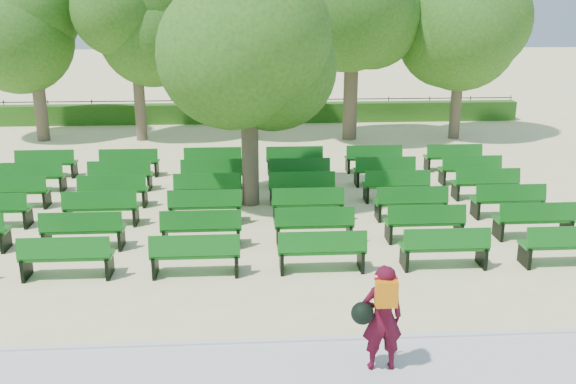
% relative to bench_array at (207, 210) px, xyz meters
% --- Properties ---
extents(ground, '(120.00, 120.00, 0.00)m').
position_rel_bench_array_xyz_m(ground, '(0.91, -0.80, -0.10)').
color(ground, beige).
extents(paving, '(30.00, 2.20, 0.06)m').
position_rel_bench_array_xyz_m(paving, '(0.91, -8.20, -0.07)').
color(paving, silver).
rests_on(paving, ground).
extents(curb, '(30.00, 0.12, 0.10)m').
position_rel_bench_array_xyz_m(curb, '(0.91, -7.05, -0.05)').
color(curb, silver).
rests_on(curb, ground).
extents(hedge, '(26.00, 0.70, 0.90)m').
position_rel_bench_array_xyz_m(hedge, '(0.91, 13.20, 0.35)').
color(hedge, '#285B17').
rests_on(hedge, ground).
extents(fence, '(26.00, 0.10, 1.02)m').
position_rel_bench_array_xyz_m(fence, '(0.91, 13.60, -0.10)').
color(fence, black).
rests_on(fence, ground).
extents(tree_line, '(21.80, 6.80, 7.04)m').
position_rel_bench_array_xyz_m(tree_line, '(0.91, 9.20, -0.10)').
color(tree_line, '#2F621A').
rests_on(tree_line, ground).
extents(bench_array, '(1.88, 0.59, 1.18)m').
position_rel_bench_array_xyz_m(bench_array, '(0.00, 0.00, 0.00)').
color(bench_array, '#105E15').
rests_on(bench_array, ground).
extents(tree_among, '(4.42, 4.42, 6.26)m').
position_rel_bench_array_xyz_m(tree_among, '(1.21, 0.72, 4.15)').
color(tree_among, brown).
rests_on(tree_among, ground).
extents(person, '(0.82, 0.49, 1.73)m').
position_rel_bench_array_xyz_m(person, '(3.14, -7.96, 0.86)').
color(person, '#43091B').
rests_on(person, ground).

